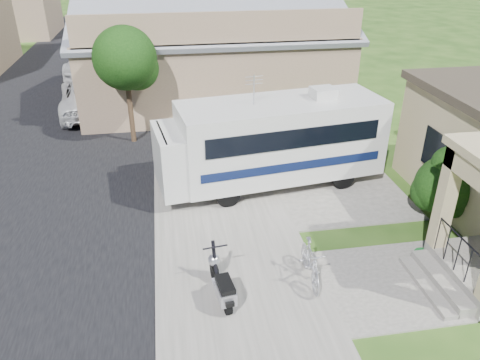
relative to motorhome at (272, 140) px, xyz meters
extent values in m
plane|color=#1D3D10|center=(-0.90, -4.51, -1.60)|extent=(120.00, 120.00, 0.00)
cube|color=black|center=(-8.40, 5.49, -1.59)|extent=(9.00, 80.00, 0.02)
cube|color=#5F5D56|center=(-1.90, 5.49, -1.57)|extent=(4.00, 80.00, 0.06)
cube|color=#5F5D56|center=(0.60, -0.01, -1.58)|extent=(7.00, 6.00, 0.05)
cube|color=#5F5D56|center=(2.10, -5.51, -1.58)|extent=(4.00, 3.00, 0.05)
cube|color=black|center=(4.58, -1.81, 0.10)|extent=(0.04, 1.10, 1.20)
cube|color=#5F5D56|center=(3.80, -5.81, -1.35)|extent=(1.60, 2.40, 0.50)
cube|color=#5F5D56|center=(2.80, -5.81, -1.44)|extent=(0.40, 2.16, 0.32)
cube|color=#5F5D56|center=(2.45, -5.81, -1.52)|extent=(0.35, 2.16, 0.16)
cube|color=#96855F|center=(3.18, -4.79, 0.25)|extent=(0.35, 0.35, 2.70)
cylinder|color=black|center=(3.05, -5.81, -0.20)|extent=(0.04, 1.70, 0.04)
cube|color=#816650|center=(-0.90, 9.49, 0.20)|extent=(12.00, 8.00, 3.60)
cube|color=slate|center=(-0.90, 7.49, 2.55)|extent=(12.50, 4.40, 1.78)
cube|color=slate|center=(-0.90, 11.49, 2.55)|extent=(12.50, 4.40, 1.78)
cube|color=#816650|center=(-0.90, 5.59, 2.55)|extent=(11.76, 0.20, 1.30)
cube|color=#816650|center=(-15.90, 29.49, 0.00)|extent=(8.00, 7.00, 3.20)
cylinder|color=#312215|center=(-4.70, 4.49, -0.03)|extent=(0.20, 0.20, 3.15)
sphere|color=black|center=(-4.70, 4.49, 1.77)|extent=(2.40, 2.40, 2.40)
sphere|color=black|center=(-4.30, 4.69, 1.32)|extent=(1.68, 1.68, 1.68)
cylinder|color=#312215|center=(-4.70, 14.49, 0.04)|extent=(0.20, 0.20, 3.29)
sphere|color=black|center=(-4.70, 14.49, 1.92)|extent=(2.40, 2.40, 2.40)
sphere|color=black|center=(-4.30, 14.69, 1.45)|extent=(1.68, 1.68, 1.68)
cylinder|color=#312215|center=(-4.70, 23.49, -0.10)|extent=(0.20, 0.20, 3.01)
sphere|color=black|center=(-4.70, 23.49, 1.62)|extent=(2.40, 2.40, 2.40)
sphere|color=black|center=(-4.30, 23.69, 1.19)|extent=(1.68, 1.68, 1.68)
cube|color=beige|center=(0.28, 0.04, 0.03)|extent=(6.80, 3.20, 2.43)
cube|color=beige|center=(-3.33, -0.46, -0.25)|extent=(1.04, 2.30, 1.87)
cube|color=black|center=(-3.50, -0.48, 0.26)|extent=(0.32, 1.97, 0.84)
cube|color=black|center=(0.44, -1.13, 0.47)|extent=(5.51, 0.78, 0.61)
cube|color=black|center=(0.12, 1.21, 0.47)|extent=(5.51, 0.78, 0.61)
cube|color=#0B1437|center=(0.44, -1.13, -0.45)|extent=(5.83, 0.82, 0.28)
cube|color=#0B1437|center=(0.12, 1.21, -0.45)|extent=(5.83, 0.82, 0.28)
cube|color=beige|center=(1.66, 0.23, 1.41)|extent=(0.83, 0.75, 0.33)
cylinder|color=#B6B5BD|center=(-0.65, -0.09, 1.71)|extent=(0.04, 0.04, 0.93)
cylinder|color=black|center=(-1.66, -1.26, -1.18)|extent=(0.78, 0.36, 0.75)
cylinder|color=black|center=(-1.94, 0.77, -1.18)|extent=(0.78, 0.36, 0.75)
cylinder|color=black|center=(2.23, -0.73, -1.18)|extent=(0.78, 0.36, 0.75)
cylinder|color=black|center=(1.95, 1.30, -1.18)|extent=(0.78, 0.36, 0.75)
cylinder|color=#312215|center=(4.38, -2.97, -1.26)|extent=(0.14, 0.14, 0.68)
sphere|color=black|center=(4.38, -2.97, -0.49)|extent=(1.71, 1.71, 1.71)
sphere|color=black|center=(4.73, -2.72, -0.15)|extent=(1.37, 1.37, 1.37)
sphere|color=black|center=(4.13, -2.80, -0.75)|extent=(1.20, 1.20, 1.20)
sphere|color=black|center=(4.56, -3.23, -0.83)|extent=(1.03, 1.03, 1.03)
sphere|color=black|center=(4.38, -2.97, 0.19)|extent=(1.03, 1.03, 1.03)
cylinder|color=black|center=(-2.32, -5.86, -1.31)|extent=(0.19, 0.48, 0.47)
cylinder|color=black|center=(-2.47, -4.70, -1.31)|extent=(0.19, 0.48, 0.47)
cube|color=#B6B5BD|center=(-2.39, -5.33, -1.25)|extent=(0.39, 0.62, 0.09)
cube|color=#B6B5BD|center=(-2.33, -5.75, -1.10)|extent=(0.43, 0.63, 0.32)
cube|color=black|center=(-2.34, -5.70, -0.88)|extent=(0.40, 0.67, 0.13)
cube|color=black|center=(-2.30, -6.01, -1.12)|extent=(0.22, 0.24, 0.11)
cylinder|color=black|center=(-2.46, -4.77, -0.88)|extent=(0.13, 0.37, 0.89)
sphere|color=#B6B5BD|center=(-2.47, -4.70, -0.96)|extent=(0.30, 0.30, 0.30)
sphere|color=black|center=(-2.48, -4.61, -0.96)|extent=(0.13, 0.13, 0.13)
cylinder|color=black|center=(-2.45, -4.85, -0.48)|extent=(0.59, 0.11, 0.04)
cube|color=black|center=(-2.47, -4.70, -1.18)|extent=(0.19, 0.31, 0.06)
imported|color=#B6B5BD|center=(-0.21, -5.07, -1.10)|extent=(0.58, 1.71, 1.01)
imported|color=silver|center=(-6.81, 8.54, -0.82)|extent=(3.28, 5.91, 1.57)
imported|color=silver|center=(-7.25, 15.95, -0.72)|extent=(3.69, 6.49, 1.77)
cylinder|color=#125C22|center=(2.92, -4.76, -1.50)|extent=(0.46, 0.46, 0.21)
camera|label=1|loc=(-3.33, -13.59, 5.87)|focal=35.00mm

